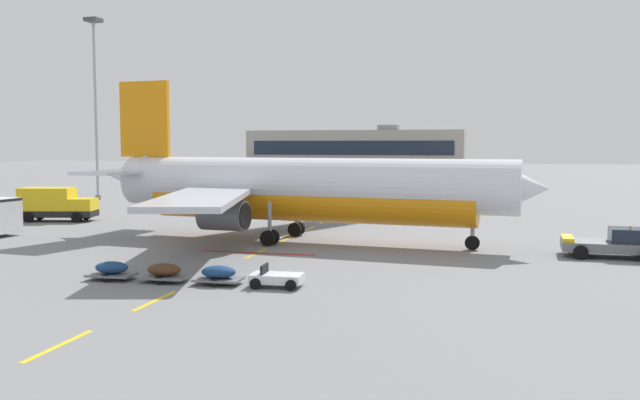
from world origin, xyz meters
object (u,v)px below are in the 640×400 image
airliner_foreground (301,188)px  baggage_train (192,273)px  catering_truck (55,204)px  apron_light_mast_near (95,87)px  pushback_tug (615,243)px

airliner_foreground → baggage_train: size_ratio=2.99×
catering_truck → apron_light_mast_near: bearing=113.6°
catering_truck → pushback_tug: bearing=-10.7°
pushback_tug → airliner_foreground: bearing=174.7°
apron_light_mast_near → baggage_train: bearing=-52.9°
apron_light_mast_near → pushback_tug: bearing=-28.9°
airliner_foreground → apron_light_mast_near: size_ratio=1.50×
baggage_train → pushback_tug: bearing=31.6°
pushback_tug → apron_light_mast_near: 66.65m
catering_truck → apron_light_mast_near: size_ratio=0.32×
airliner_foreground → apron_light_mast_near: bearing=140.5°
baggage_train → apron_light_mast_near: apron_light_mast_near is taller
airliner_foreground → baggage_train: 16.36m
catering_truck → baggage_train: catering_truck is taller
airliner_foreground → pushback_tug: size_ratio=5.70×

